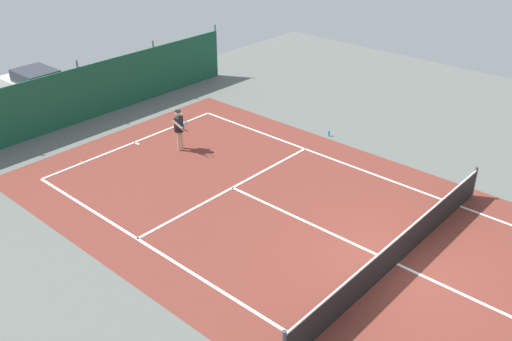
% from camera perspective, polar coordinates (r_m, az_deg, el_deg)
% --- Properties ---
extents(ground_plane, '(36.00, 36.00, 0.00)m').
position_cam_1_polar(ground_plane, '(16.56, 13.98, -9.13)').
color(ground_plane, slate).
extents(court_surface, '(11.02, 26.60, 0.01)m').
position_cam_1_polar(court_surface, '(16.56, 13.98, -9.12)').
color(court_surface, brown).
rests_on(court_surface, ground).
extents(tennis_net, '(10.12, 0.10, 1.10)m').
position_cam_1_polar(tennis_net, '(16.27, 14.19, -7.70)').
color(tennis_net, black).
rests_on(tennis_net, ground).
extents(back_fence, '(16.30, 0.98, 2.70)m').
position_cam_1_polar(back_fence, '(26.23, -17.51, 6.49)').
color(back_fence, '#195138').
rests_on(back_fence, ground).
extents(tennis_player, '(0.57, 0.82, 1.64)m').
position_cam_1_polar(tennis_player, '(22.12, -7.74, 4.37)').
color(tennis_player, '#D8AD8C').
rests_on(tennis_player, ground).
extents(tennis_ball_near_player, '(0.07, 0.07, 0.07)m').
position_cam_1_polar(tennis_ball_near_player, '(22.28, -17.23, 0.83)').
color(tennis_ball_near_player, '#CCDB33').
rests_on(tennis_ball_near_player, ground).
extents(parked_car, '(2.07, 4.23, 1.68)m').
position_cam_1_polar(parked_car, '(28.25, -21.11, 7.80)').
color(parked_car, silver).
rests_on(parked_car, ground).
extents(water_bottle, '(0.08, 0.08, 0.24)m').
position_cam_1_polar(water_bottle, '(23.60, 7.35, 3.74)').
color(water_bottle, '#338CD8').
rests_on(water_bottle, ground).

